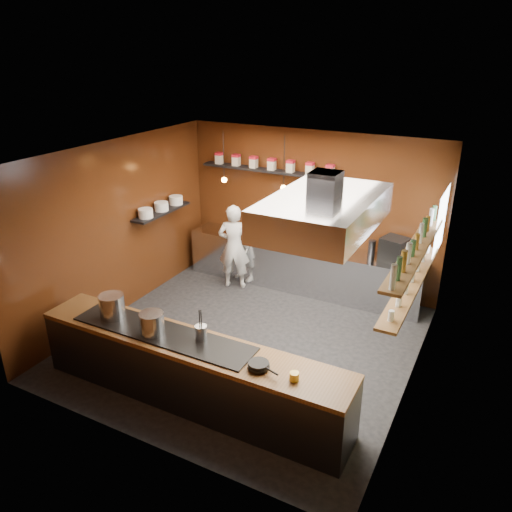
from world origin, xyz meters
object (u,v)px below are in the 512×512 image
Objects in this scene: stockpot_large at (112,306)px; chef at (234,247)px; espresso_machine at (394,249)px; extractor_hood at (324,211)px; stockpot_small at (152,323)px.

chef is (0.05, 3.24, -0.27)m from stockpot_large.
espresso_machine is at bearing 52.55° from stockpot_large.
extractor_hood is 5.87× the size of stockpot_large.
espresso_machine is at bearing 60.89° from stockpot_small.
chef is at bearing 101.93° from stockpot_small.
stockpot_large is (-2.54, -1.19, -1.40)m from extractor_hood.
extractor_hood is 1.20× the size of chef.
stockpot_large is at bearing -154.94° from extractor_hood.
extractor_hood reaches higher than espresso_machine.
extractor_hood is at bearing -82.91° from espresso_machine.
stockpot_small is at bearing -103.56° from espresso_machine.
chef is (-2.89, -0.59, -0.28)m from espresso_machine.
stockpot_small is 4.49m from espresso_machine.
espresso_machine is at bearing 81.53° from extractor_hood.
extractor_hood is 4.78× the size of espresso_machine.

